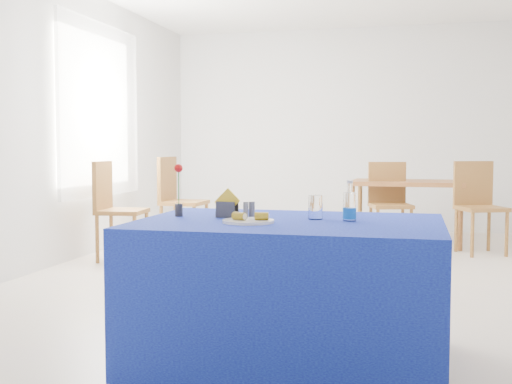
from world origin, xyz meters
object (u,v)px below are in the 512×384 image
plate (248,221)px  chair_bg_right (477,200)px  chair_win_b (176,195)px  blue_table (289,291)px  chair_bg_left (389,198)px  chair_win_a (113,203)px  oak_table (407,187)px  water_bottle (349,207)px

plate → chair_bg_right: 4.38m
chair_win_b → blue_table: bearing=-148.9°
chair_bg_left → chair_win_b: size_ratio=0.94×
chair_bg_right → chair_win_b: bearing=164.9°
chair_win_a → chair_win_b: chair_win_b is taller
plate → oak_table: size_ratio=0.20×
chair_bg_right → chair_win_a: bearing=179.0°
water_bottle → chair_win_a: bearing=135.9°
blue_table → water_bottle: 0.55m
plate → chair_win_a: (-2.13, 2.76, -0.19)m
chair_win_a → chair_bg_right: bearing=-75.5°
blue_table → water_bottle: (0.31, 0.07, 0.45)m
chair_win_a → chair_win_b: bearing=-23.2°
plate → oak_table: plate is taller
chair_bg_right → chair_win_a: chair_win_a is taller
plate → oak_table: 4.65m
plate → chair_bg_right: bearing=69.8°
oak_table → chair_bg_right: bearing=-32.6°
blue_table → chair_win_a: chair_win_a is taller
chair_win_a → plate: bearing=-148.3°
chair_bg_left → chair_win_a: bearing=-165.6°
chair_win_b → chair_bg_left: bearing=-74.6°
water_bottle → chair_win_a: chair_win_a is taller
plate → blue_table: plate is taller
oak_table → chair_bg_left: (-0.20, -0.28, -0.11)m
blue_table → chair_win_b: 4.13m
chair_bg_left → chair_win_b: 2.45m
chair_bg_left → chair_bg_right: bearing=-27.4°
blue_table → oak_table: size_ratio=1.20×
blue_table → chair_win_a: 3.50m
blue_table → chair_bg_left: (0.37, 4.17, 0.19)m
water_bottle → chair_bg_left: bearing=89.2°
plate → blue_table: bearing=37.1°
water_bottle → chair_bg_right: chair_bg_right is taller
chair_bg_right → plate: bearing=-131.6°
water_bottle → oak_table: bearing=86.6°
blue_table → chair_bg_right: 4.19m
water_bottle → chair_win_a: size_ratio=0.21×
water_bottle → chair_bg_right: bearing=75.5°
water_bottle → chair_bg_left: (0.06, 4.10, -0.27)m
oak_table → plate: bearing=-99.4°
plate → chair_win_a: 3.49m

